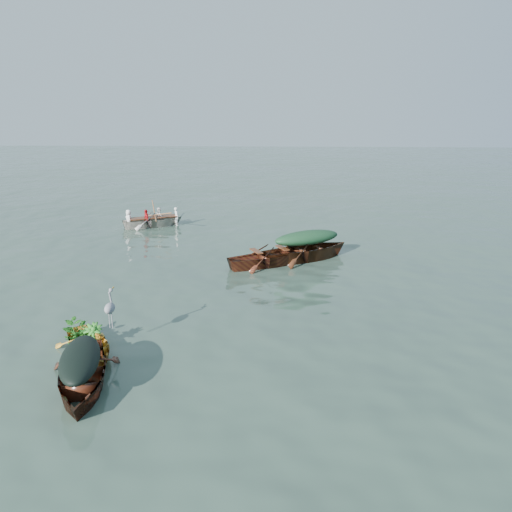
{
  "coord_description": "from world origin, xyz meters",
  "views": [
    {
      "loc": [
        0.78,
        -13.36,
        5.17
      ],
      "look_at": [
        -0.21,
        2.95,
        0.5
      ],
      "focal_mm": 35.0,
      "sensor_mm": 36.0,
      "label": 1
    }
  ],
  "objects_px": {
    "dark_covered_boat": "(83,387)",
    "green_tarp_boat": "(306,260)",
    "open_wooden_boat": "(269,266)",
    "heron": "(110,314)",
    "yellow_dinghy": "(90,353)",
    "rowed_boat": "(153,227)"
  },
  "relations": [
    {
      "from": "yellow_dinghy",
      "to": "rowed_boat",
      "type": "height_order",
      "value": "rowed_boat"
    },
    {
      "from": "open_wooden_boat",
      "to": "rowed_boat",
      "type": "xyz_separation_m",
      "value": [
        -5.72,
        5.96,
        0.0
      ]
    },
    {
      "from": "dark_covered_boat",
      "to": "green_tarp_boat",
      "type": "relative_size",
      "value": 0.76
    },
    {
      "from": "yellow_dinghy",
      "to": "rowed_boat",
      "type": "bearing_deg",
      "value": 60.74
    },
    {
      "from": "green_tarp_boat",
      "to": "dark_covered_boat",
      "type": "bearing_deg",
      "value": 121.95
    },
    {
      "from": "open_wooden_boat",
      "to": "heron",
      "type": "relative_size",
      "value": 4.58
    },
    {
      "from": "yellow_dinghy",
      "to": "heron",
      "type": "xyz_separation_m",
      "value": [
        0.4,
        0.38,
        0.81
      ]
    },
    {
      "from": "green_tarp_boat",
      "to": "open_wooden_boat",
      "type": "distance_m",
      "value": 1.55
    },
    {
      "from": "rowed_boat",
      "to": "green_tarp_boat",
      "type": "bearing_deg",
      "value": -154.2
    },
    {
      "from": "open_wooden_boat",
      "to": "rowed_boat",
      "type": "distance_m",
      "value": 8.26
    },
    {
      "from": "rowed_boat",
      "to": "heron",
      "type": "height_order",
      "value": "heron"
    },
    {
      "from": "yellow_dinghy",
      "to": "open_wooden_boat",
      "type": "relative_size",
      "value": 0.64
    },
    {
      "from": "green_tarp_boat",
      "to": "rowed_boat",
      "type": "bearing_deg",
      "value": 22.88
    },
    {
      "from": "yellow_dinghy",
      "to": "open_wooden_boat",
      "type": "xyz_separation_m",
      "value": [
        3.8,
        6.95,
        0.0
      ]
    },
    {
      "from": "dark_covered_boat",
      "to": "open_wooden_boat",
      "type": "distance_m",
      "value": 9.04
    },
    {
      "from": "rowed_boat",
      "to": "heron",
      "type": "xyz_separation_m",
      "value": [
        2.33,
        -12.53,
        0.81
      ]
    },
    {
      "from": "yellow_dinghy",
      "to": "green_tarp_boat",
      "type": "relative_size",
      "value": 0.56
    },
    {
      "from": "dark_covered_boat",
      "to": "green_tarp_boat",
      "type": "xyz_separation_m",
      "value": [
        4.7,
        9.18,
        0.0
      ]
    },
    {
      "from": "dark_covered_boat",
      "to": "open_wooden_boat",
      "type": "height_order",
      "value": "open_wooden_boat"
    },
    {
      "from": "yellow_dinghy",
      "to": "dark_covered_boat",
      "type": "distance_m",
      "value": 1.5
    },
    {
      "from": "yellow_dinghy",
      "to": "dark_covered_boat",
      "type": "height_order",
      "value": "dark_covered_boat"
    },
    {
      "from": "open_wooden_boat",
      "to": "yellow_dinghy",
      "type": "bearing_deg",
      "value": 123.37
    }
  ]
}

